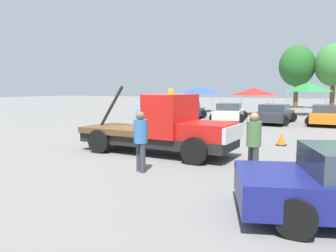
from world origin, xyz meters
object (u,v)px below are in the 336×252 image
Objects in this scene: tow_truck at (164,129)px; traffic_cone at (281,139)px; canopy_tent_red at (254,92)px; tree_left at (334,65)px; person_near_truck at (254,140)px; canopy_tent_blue at (201,90)px; parked_car_orange at (326,115)px; parked_car_cream at (229,112)px; tree_center at (297,66)px; person_at_hood at (141,137)px; parked_car_charcoal at (274,114)px; parked_car_skyblue at (156,110)px; parked_car_navy at (188,111)px; canopy_tent_green at (308,87)px.

tow_truck reaches higher than traffic_cone.
tree_left reaches higher than canopy_tent_red.
person_near_truck is 25.95m from canopy_tent_blue.
parked_car_orange is at bearing 72.50° from tow_truck.
canopy_tent_red reaches higher than traffic_cone.
canopy_tent_red reaches higher than parked_car_cream.
tow_truck reaches higher than parked_car_orange.
traffic_cone is at bearing -86.02° from tree_center.
person_at_hood reaches higher than parked_car_charcoal.
tree_left is at bearing 63.04° from canopy_tent_red.
tree_left is at bearing 40.98° from person_near_truck.
canopy_tent_blue is at bearing 110.29° from tow_truck.
canopy_tent_blue reaches higher than person_at_hood.
canopy_tent_blue reaches higher than person_near_truck.
parked_car_orange is (12.95, -0.13, 0.00)m from parked_car_skyblue.
parked_car_cream is at bearing -92.24° from canopy_tent_red.
traffic_cone is at bearing -137.17° from parked_car_skyblue.
canopy_tent_blue is 0.45× the size of tree_center.
canopy_tent_red is (6.77, 6.60, 1.50)m from parked_car_skyblue.
parked_car_navy is 23.40m from tree_left.
canopy_tent_green reaches higher than parked_car_cream.
traffic_cone is (8.06, -9.04, -0.39)m from parked_car_navy.
parked_car_navy is 0.93× the size of parked_car_cream.
tow_truck is 5.35m from traffic_cone.
parked_car_orange is 1.36× the size of canopy_tent_blue.
parked_car_skyblue is 6.51m from parked_car_cream.
tow_truck is 15.89m from parked_car_skyblue.
canopy_tent_blue is (0.99, 8.17, 1.59)m from parked_car_skyblue.
parked_car_cream is at bearing -108.89° from tree_left.
parked_car_cream is 10.57m from traffic_cone.
tree_center reaches higher than traffic_cone.
parked_car_charcoal is at bearing -98.10° from parked_car_navy.
tree_left reaches higher than canopy_tent_green.
canopy_tent_green reaches higher than parked_car_orange.
tree_center reaches higher than parked_car_navy.
parked_car_skyblue is 22.53m from tree_center.
tow_truck is at bearing -99.08° from canopy_tent_green.
parked_car_orange is at bearing -78.85° from canopy_tent_green.
parked_car_cream is at bearing 117.49° from traffic_cone.
tow_truck is at bearing 108.37° from person_near_truck.
parked_car_cream reaches higher than traffic_cone.
parked_car_orange is at bearing -94.88° from parked_car_navy.
parked_car_navy is 1.44× the size of canopy_tent_green.
person_at_hood is at bearing -171.70° from parked_car_navy.
parked_car_skyblue is 0.58× the size of tree_center.
parked_car_charcoal is at bearing -99.85° from canopy_tent_green.
tree_center is (-0.46, 20.77, 4.59)m from parked_car_charcoal.
parked_car_navy is 9.52m from canopy_tent_blue.
canopy_tent_red is at bearing 55.99° from person_near_truck.
canopy_tent_blue reaches higher than parked_car_skyblue.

